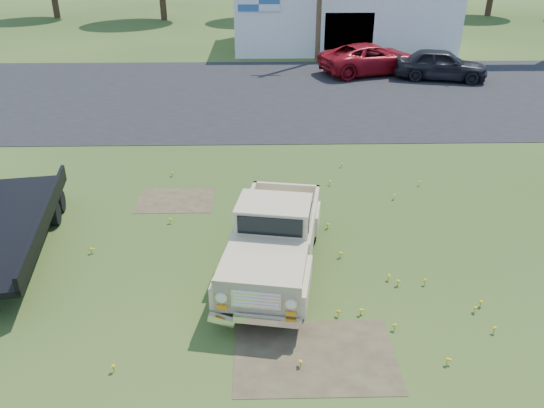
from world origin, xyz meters
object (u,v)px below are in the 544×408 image
(vintage_pickup_truck, at_px, (274,237))
(flatbed_trailer, at_px, (1,223))
(dark_sedan, at_px, (441,65))
(red_pickup, at_px, (372,59))

(vintage_pickup_truck, xyz_separation_m, flatbed_trailer, (-6.49, 0.88, -0.04))
(dark_sedan, bearing_deg, vintage_pickup_truck, 166.17)
(flatbed_trailer, distance_m, red_pickup, 22.06)
(vintage_pickup_truck, bearing_deg, dark_sedan, 72.04)
(red_pickup, xyz_separation_m, dark_sedan, (3.39, -1.48, 0.00))
(red_pickup, distance_m, dark_sedan, 3.70)
(vintage_pickup_truck, height_order, dark_sedan, vintage_pickup_truck)
(flatbed_trailer, xyz_separation_m, dark_sedan, (15.76, 16.78, -0.05))
(flatbed_trailer, height_order, dark_sedan, flatbed_trailer)
(vintage_pickup_truck, distance_m, dark_sedan, 19.95)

